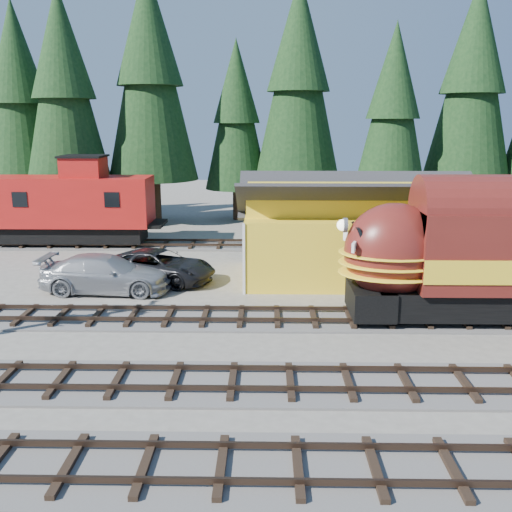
{
  "coord_description": "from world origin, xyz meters",
  "views": [
    {
      "loc": [
        -4.97,
        -18.34,
        8.06
      ],
      "look_at": [
        -5.37,
        4.0,
        2.7
      ],
      "focal_mm": 40.0,
      "sensor_mm": 36.0,
      "label": 1
    }
  ],
  "objects_px": {
    "depot": "(363,222)",
    "caboose": "(71,205)",
    "pickup_truck_b": "(106,274)",
    "pickup_truck_a": "(159,266)"
  },
  "relations": [
    {
      "from": "depot",
      "to": "caboose",
      "type": "relative_size",
      "value": 1.23
    },
    {
      "from": "pickup_truck_b",
      "to": "caboose",
      "type": "bearing_deg",
      "value": 28.52
    },
    {
      "from": "caboose",
      "to": "pickup_truck_b",
      "type": "relative_size",
      "value": 1.69
    },
    {
      "from": "depot",
      "to": "pickup_truck_a",
      "type": "relative_size",
      "value": 2.2
    },
    {
      "from": "caboose",
      "to": "pickup_truck_b",
      "type": "bearing_deg",
      "value": -64.15
    },
    {
      "from": "depot",
      "to": "pickup_truck_b",
      "type": "relative_size",
      "value": 2.08
    },
    {
      "from": "caboose",
      "to": "pickup_truck_a",
      "type": "bearing_deg",
      "value": -49.31
    },
    {
      "from": "depot",
      "to": "caboose",
      "type": "xyz_separation_m",
      "value": [
        -17.57,
        7.5,
        -0.29
      ]
    },
    {
      "from": "caboose",
      "to": "depot",
      "type": "bearing_deg",
      "value": -23.12
    },
    {
      "from": "pickup_truck_a",
      "to": "pickup_truck_b",
      "type": "relative_size",
      "value": 0.94
    }
  ]
}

